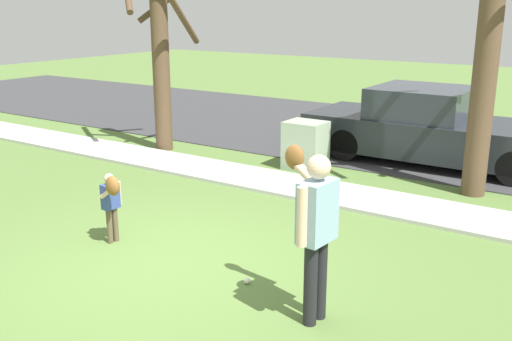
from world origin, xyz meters
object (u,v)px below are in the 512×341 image
(utility_cabinet, at_px, (305,146))
(street_tree_far, at_px, (160,44))
(person_child, at_px, (111,197))
(person_adult, at_px, (314,220))
(street_tree_near, at_px, (490,23))
(parked_pickup_dark, at_px, (435,130))
(baseball, at_px, (247,281))

(utility_cabinet, relative_size, street_tree_far, 0.22)
(utility_cabinet, bearing_deg, person_child, -93.72)
(person_adult, xyz_separation_m, street_tree_near, (0.32, 5.07, 1.74))
(person_child, bearing_deg, street_tree_far, 130.64)
(person_child, height_order, utility_cabinet, person_child)
(person_child, xyz_separation_m, street_tree_far, (-3.05, 4.34, 1.63))
(parked_pickup_dark, bearing_deg, street_tree_far, -157.64)
(baseball, xyz_separation_m, street_tree_near, (1.30, 4.81, 2.76))
(utility_cabinet, bearing_deg, person_adult, -60.30)
(person_adult, distance_m, street_tree_near, 5.37)
(baseball, bearing_deg, street_tree_near, 74.90)
(parked_pickup_dark, bearing_deg, street_tree_near, -54.39)
(utility_cabinet, bearing_deg, street_tree_near, 3.19)
(person_adult, height_order, baseball, person_adult)
(person_child, bearing_deg, street_tree_near, 60.27)
(baseball, relative_size, street_tree_far, 0.02)
(person_adult, distance_m, utility_cabinet, 5.67)
(person_child, relative_size, utility_cabinet, 1.07)
(baseball, relative_size, parked_pickup_dark, 0.01)
(utility_cabinet, distance_m, street_tree_near, 3.89)
(street_tree_near, distance_m, parked_pickup_dark, 2.96)
(person_adult, xyz_separation_m, street_tree_far, (-6.15, 4.58, 1.23))
(person_adult, relative_size, street_tree_near, 0.33)
(person_adult, height_order, person_child, person_adult)
(baseball, height_order, street_tree_far, street_tree_far)
(person_adult, xyz_separation_m, utility_cabinet, (-2.79, 4.90, -0.59))
(person_adult, height_order, street_tree_near, street_tree_near)
(person_child, distance_m, baseball, 2.21)
(baseball, bearing_deg, person_child, -179.33)
(person_adult, relative_size, street_tree_far, 0.41)
(baseball, bearing_deg, utility_cabinet, 111.39)
(street_tree_near, relative_size, street_tree_far, 1.24)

